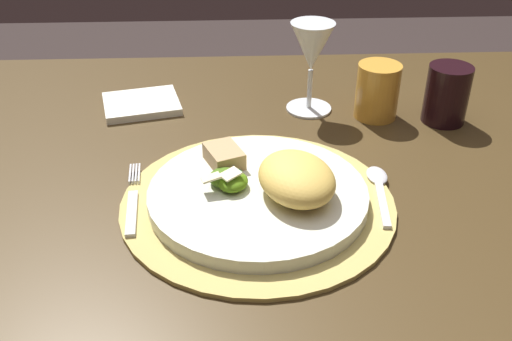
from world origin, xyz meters
TOP-DOWN VIEW (x-y plane):
  - dining_table at (0.00, 0.00)m, footprint 1.37×0.92m
  - placemat at (0.04, -0.06)m, footprint 0.35×0.35m
  - dinner_plate at (0.04, -0.06)m, footprint 0.28×0.28m
  - pasta_serving at (0.09, -0.07)m, footprint 0.12×0.14m
  - salad_greens at (0.01, -0.04)m, footprint 0.07×0.07m
  - bread_piece at (-0.00, 0.01)m, footprint 0.06×0.07m
  - fork at (-0.12, -0.05)m, footprint 0.03×0.16m
  - spoon at (0.20, -0.03)m, footprint 0.03×0.14m
  - napkin at (-0.14, 0.24)m, footprint 0.14×0.13m
  - wine_glass at (0.14, 0.21)m, footprint 0.07×0.07m
  - amber_tumbler at (0.24, 0.19)m, footprint 0.07×0.07m
  - dark_tumbler at (0.35, 0.16)m, footprint 0.07×0.07m

SIDE VIEW (x-z plane):
  - dining_table at x=0.00m, z-range 0.23..0.97m
  - placemat at x=0.04m, z-range 0.74..0.74m
  - napkin at x=-0.14m, z-range 0.74..0.75m
  - spoon at x=0.20m, z-range 0.74..0.75m
  - fork at x=-0.12m, z-range 0.74..0.75m
  - dinner_plate at x=0.04m, z-range 0.74..0.76m
  - salad_greens at x=0.01m, z-range 0.76..0.78m
  - bread_piece at x=0.00m, z-range 0.76..0.78m
  - amber_tumbler at x=0.24m, z-range 0.74..0.83m
  - dark_tumbler at x=0.35m, z-range 0.74..0.83m
  - pasta_serving at x=0.09m, z-range 0.76..0.81m
  - wine_glass at x=0.14m, z-range 0.77..0.91m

